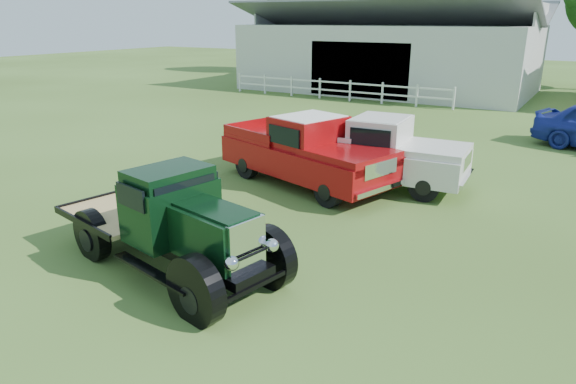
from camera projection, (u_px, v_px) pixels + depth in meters
The scene contains 8 objects.
ground at pixel (249, 254), 10.58m from camera, with size 120.00×120.00×0.00m, color #3B541F.
shed_left at pixel (389, 47), 34.15m from camera, with size 18.80×10.20×5.60m, color #B7B8B4, non-canonical shape.
fence_rail at pixel (335, 89), 30.50m from camera, with size 14.20×0.16×1.20m, color white, non-canonical shape.
tree_a at pixel (300, 10), 44.44m from camera, with size 6.30×6.30×10.50m, color #113A12, non-canonical shape.
tree_b at pixel (469, 2), 38.19m from camera, with size 6.90×6.90×11.50m, color #113A12, non-canonical shape.
vintage_flatbed at pixel (169, 219), 9.69m from camera, with size 5.16×2.04×2.04m, color black, non-canonical shape.
red_pickup at pixel (306, 150), 14.74m from camera, with size 5.62×2.16×2.05m, color maroon, non-canonical shape.
white_pickup at pixel (376, 152), 14.80m from camera, with size 5.28×2.05×1.94m, color silver, non-canonical shape.
Camera 1 is at (5.68, -7.78, 4.62)m, focal length 32.00 mm.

